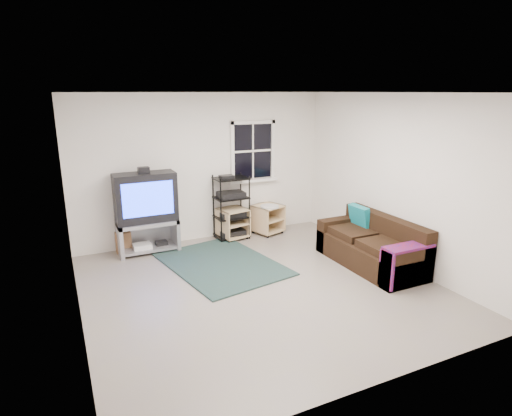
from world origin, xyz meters
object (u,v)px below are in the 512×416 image
tv_unit (146,206)px  side_table_left (232,222)px  side_table_right (266,217)px  av_rack (231,211)px  sofa (372,247)px

tv_unit → side_table_left: bearing=1.8°
tv_unit → side_table_right: tv_unit is taller
av_rack → side_table_right: (0.71, -0.01, -0.19)m
side_table_left → sofa: size_ratio=0.31×
side_table_right → sofa: bearing=-69.7°
side_table_left → sofa: bearing=-55.2°
side_table_right → sofa: sofa is taller
sofa → tv_unit: bearing=145.5°
side_table_right → side_table_left: bearing=178.0°
tv_unit → sofa: (3.01, -2.07, -0.50)m
tv_unit → sofa: 3.69m
side_table_left → tv_unit: bearing=-178.2°
av_rack → side_table_right: size_ratio=1.89×
side_table_left → av_rack: bearing=-125.2°
av_rack → side_table_right: 0.74m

